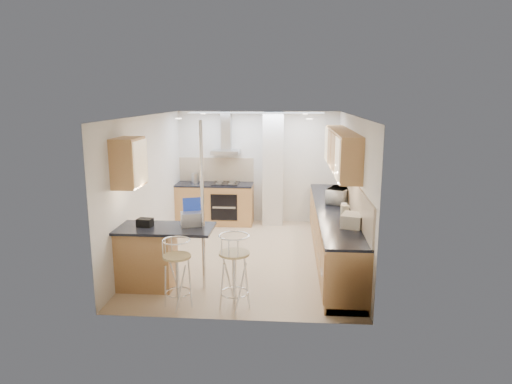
# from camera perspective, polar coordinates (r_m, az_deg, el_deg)

# --- Properties ---
(ground) EXTENTS (4.80, 4.80, 0.00)m
(ground) POSITION_cam_1_polar(r_m,az_deg,el_deg) (8.30, -0.94, -8.01)
(ground) COLOR #D4B98D
(ground) RESTS_ON ground
(room_shell) EXTENTS (3.64, 4.84, 2.51)m
(room_shell) POSITION_cam_1_polar(r_m,az_deg,el_deg) (8.26, 1.51, 2.94)
(room_shell) COLOR white
(room_shell) RESTS_ON ground
(right_counter) EXTENTS (0.63, 4.40, 0.92)m
(right_counter) POSITION_cam_1_polar(r_m,az_deg,el_deg) (8.16, 9.63, -5.12)
(right_counter) COLOR #B9814A
(right_counter) RESTS_ON ground
(back_counter) EXTENTS (1.70, 0.63, 0.92)m
(back_counter) POSITION_cam_1_polar(r_m,az_deg,el_deg) (10.29, -5.15, -1.44)
(back_counter) COLOR #B9814A
(back_counter) RESTS_ON ground
(peninsula) EXTENTS (1.47, 0.72, 0.94)m
(peninsula) POSITION_cam_1_polar(r_m,az_deg,el_deg) (7.00, -11.37, -7.99)
(peninsula) COLOR #B9814A
(peninsula) RESTS_ON ground
(microwave) EXTENTS (0.51, 0.60, 0.28)m
(microwave) POSITION_cam_1_polar(r_m,az_deg,el_deg) (8.40, 10.29, -0.43)
(microwave) COLOR white
(microwave) RESTS_ON right_counter
(laptop) EXTENTS (0.35, 0.30, 0.20)m
(laptop) POSITION_cam_1_polar(r_m,az_deg,el_deg) (6.84, -8.10, -3.36)
(laptop) COLOR #A3A5AB
(laptop) RESTS_ON peninsula
(bag) EXTENTS (0.24, 0.19, 0.12)m
(bag) POSITION_cam_1_polar(r_m,az_deg,el_deg) (6.94, -13.71, -3.72)
(bag) COLOR black
(bag) RESTS_ON peninsula
(bar_stool_near) EXTENTS (0.51, 0.51, 0.98)m
(bar_stool_near) POSITION_cam_1_polar(r_m,az_deg,el_deg) (6.32, -9.79, -10.02)
(bar_stool_near) COLOR tan
(bar_stool_near) RESTS_ON ground
(bar_stool_end) EXTENTS (0.52, 0.52, 1.06)m
(bar_stool_end) POSITION_cam_1_polar(r_m,az_deg,el_deg) (6.17, -2.72, -9.99)
(bar_stool_end) COLOR tan
(bar_stool_end) RESTS_ON ground
(jar_a) EXTENTS (0.14, 0.14, 0.16)m
(jar_a) POSITION_cam_1_polar(r_m,az_deg,el_deg) (8.44, 10.16, -0.77)
(jar_a) COLOR beige
(jar_a) RESTS_ON right_counter
(jar_b) EXTENTS (0.12, 0.12, 0.14)m
(jar_b) POSITION_cam_1_polar(r_m,az_deg,el_deg) (9.16, 9.80, 0.16)
(jar_b) COLOR beige
(jar_b) RESTS_ON right_counter
(jar_c) EXTENTS (0.16, 0.16, 0.18)m
(jar_c) POSITION_cam_1_polar(r_m,az_deg,el_deg) (7.50, 11.03, -2.33)
(jar_c) COLOR #ACA589
(jar_c) RESTS_ON right_counter
(jar_d) EXTENTS (0.12, 0.12, 0.15)m
(jar_d) POSITION_cam_1_polar(r_m,az_deg,el_deg) (7.78, 10.94, -1.93)
(jar_d) COLOR white
(jar_d) RESTS_ON right_counter
(bread_bin) EXTENTS (0.39, 0.44, 0.20)m
(bread_bin) POSITION_cam_1_polar(r_m,az_deg,el_deg) (6.94, 11.96, -3.48)
(bread_bin) COLOR beige
(bread_bin) RESTS_ON right_counter
(kettle) EXTENTS (0.16, 0.16, 0.22)m
(kettle) POSITION_cam_1_polar(r_m,az_deg,el_deg) (10.30, -7.63, 1.76)
(kettle) COLOR #AFB1B3
(kettle) RESTS_ON back_counter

